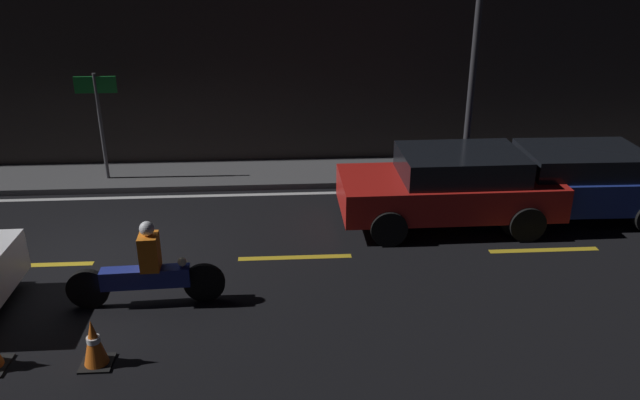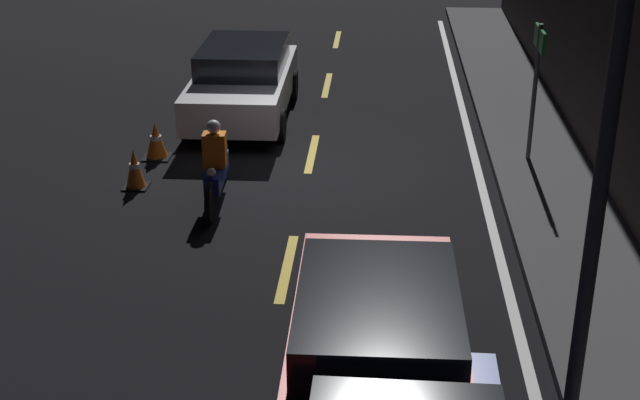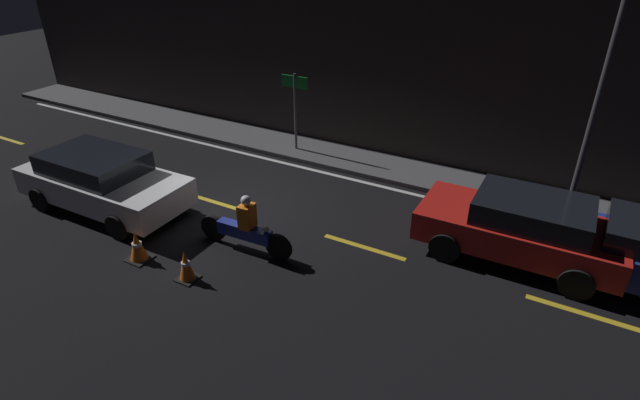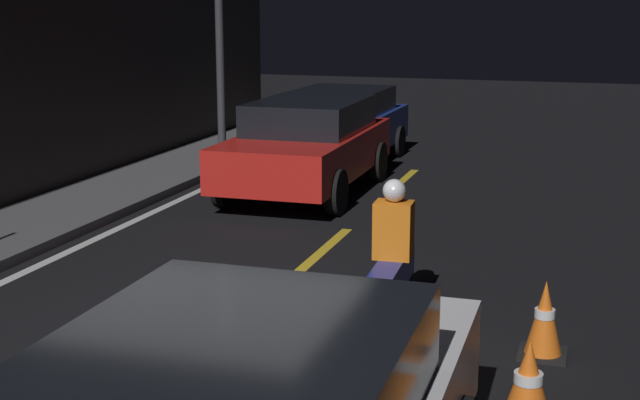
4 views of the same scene
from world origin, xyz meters
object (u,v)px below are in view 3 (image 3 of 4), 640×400
(traffic_cone_mid, at_px, (186,266))
(street_lamp, at_px, (599,97))
(motorcycle, at_px, (244,228))
(traffic_cone_near, at_px, (137,246))
(taxi_red, at_px, (521,227))
(shop_sign, at_px, (295,97))
(sedan_white, at_px, (102,180))

(traffic_cone_mid, height_order, street_lamp, street_lamp)
(motorcycle, relative_size, street_lamp, 0.41)
(traffic_cone_near, relative_size, traffic_cone_mid, 0.99)
(taxi_red, relative_size, street_lamp, 0.73)
(taxi_red, relative_size, motorcycle, 1.76)
(traffic_cone_near, bearing_deg, traffic_cone_mid, -0.91)
(motorcycle, distance_m, traffic_cone_mid, 1.53)
(shop_sign, bearing_deg, sedan_white, -113.55)
(traffic_cone_near, height_order, street_lamp, street_lamp)
(motorcycle, height_order, traffic_cone_mid, motorcycle)
(traffic_cone_near, distance_m, traffic_cone_mid, 1.41)
(motorcycle, height_order, shop_sign, shop_sign)
(taxi_red, distance_m, shop_sign, 7.77)
(sedan_white, distance_m, motorcycle, 4.28)
(traffic_cone_mid, xyz_separation_m, shop_sign, (-1.49, 6.71, 1.49))
(sedan_white, bearing_deg, motorcycle, 2.14)
(sedan_white, distance_m, street_lamp, 11.65)
(taxi_red, relative_size, shop_sign, 1.74)
(street_lamp, bearing_deg, sedan_white, -155.94)
(motorcycle, height_order, traffic_cone_near, motorcycle)
(motorcycle, bearing_deg, sedan_white, -179.89)
(motorcycle, height_order, street_lamp, street_lamp)
(taxi_red, xyz_separation_m, shop_sign, (-7.24, 2.63, 1.03))
(taxi_red, xyz_separation_m, traffic_cone_mid, (-5.75, -4.08, -0.46))
(sedan_white, relative_size, taxi_red, 1.07)
(traffic_cone_near, bearing_deg, shop_sign, 90.74)
(traffic_cone_mid, bearing_deg, sedan_white, 161.95)
(sedan_white, xyz_separation_m, street_lamp, (10.40, 4.64, 2.45))
(sedan_white, relative_size, traffic_cone_mid, 6.56)
(sedan_white, height_order, shop_sign, shop_sign)
(sedan_white, xyz_separation_m, traffic_cone_mid, (3.87, -1.26, -0.45))
(traffic_cone_near, bearing_deg, taxi_red, 29.58)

